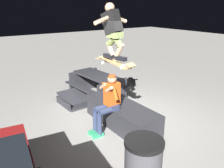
{
  "coord_description": "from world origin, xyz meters",
  "views": [
    {
      "loc": [
        -3.94,
        3.2,
        2.77
      ],
      "look_at": [
        -0.06,
        0.51,
        1.14
      ],
      "focal_mm": 36.21,
      "sensor_mm": 36.0,
      "label": 1
    }
  ],
  "objects_px": {
    "ledge_box_main": "(122,115)",
    "skater_airborne": "(113,29)",
    "kicker_ramp": "(75,101)",
    "person_sitting_on_ledge": "(108,100)",
    "skateboard": "(115,62)",
    "picnic_table_back": "(97,82)"
  },
  "relations": [
    {
      "from": "person_sitting_on_ledge",
      "to": "picnic_table_back",
      "type": "distance_m",
      "value": 2.16
    },
    {
      "from": "ledge_box_main",
      "to": "skater_airborne",
      "type": "distance_m",
      "value": 2.1
    },
    {
      "from": "person_sitting_on_ledge",
      "to": "kicker_ramp",
      "type": "xyz_separation_m",
      "value": [
        1.86,
        -0.05,
        -0.71
      ]
    },
    {
      "from": "ledge_box_main",
      "to": "kicker_ramp",
      "type": "height_order",
      "value": "ledge_box_main"
    },
    {
      "from": "skateboard",
      "to": "picnic_table_back",
      "type": "bearing_deg",
      "value": -20.58
    },
    {
      "from": "person_sitting_on_ledge",
      "to": "skateboard",
      "type": "height_order",
      "value": "skateboard"
    },
    {
      "from": "skater_airborne",
      "to": "picnic_table_back",
      "type": "distance_m",
      "value": 2.82
    },
    {
      "from": "skateboard",
      "to": "picnic_table_back",
      "type": "distance_m",
      "value": 2.47
    },
    {
      "from": "ledge_box_main",
      "to": "skater_airborne",
      "type": "bearing_deg",
      "value": 106.55
    },
    {
      "from": "person_sitting_on_ledge",
      "to": "skateboard",
      "type": "distance_m",
      "value": 0.89
    },
    {
      "from": "person_sitting_on_ledge",
      "to": "kicker_ramp",
      "type": "relative_size",
      "value": 1.39
    },
    {
      "from": "ledge_box_main",
      "to": "kicker_ramp",
      "type": "xyz_separation_m",
      "value": [
        1.8,
        0.38,
        -0.2
      ]
    },
    {
      "from": "skater_airborne",
      "to": "picnic_table_back",
      "type": "xyz_separation_m",
      "value": [
        1.99,
        -0.78,
        -1.84
      ]
    },
    {
      "from": "skater_airborne",
      "to": "ledge_box_main",
      "type": "bearing_deg",
      "value": -73.45
    },
    {
      "from": "skateboard",
      "to": "skater_airborne",
      "type": "bearing_deg",
      "value": 10.18
    },
    {
      "from": "ledge_box_main",
      "to": "person_sitting_on_ledge",
      "type": "bearing_deg",
      "value": 98.07
    },
    {
      "from": "person_sitting_on_ledge",
      "to": "skater_airborne",
      "type": "distance_m",
      "value": 1.56
    },
    {
      "from": "skateboard",
      "to": "skater_airborne",
      "type": "relative_size",
      "value": 0.93
    },
    {
      "from": "ledge_box_main",
      "to": "skateboard",
      "type": "xyz_separation_m",
      "value": [
        -0.15,
        0.32,
        1.38
      ]
    },
    {
      "from": "skater_airborne",
      "to": "skateboard",
      "type": "bearing_deg",
      "value": -169.82
    },
    {
      "from": "person_sitting_on_ledge",
      "to": "skateboard",
      "type": "bearing_deg",
      "value": -129.66
    },
    {
      "from": "ledge_box_main",
      "to": "person_sitting_on_ledge",
      "type": "relative_size",
      "value": 1.52
    }
  ]
}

